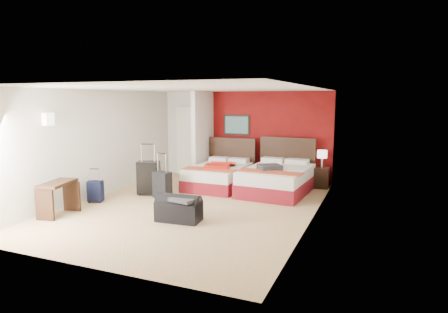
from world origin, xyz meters
The scene contains 17 objects.
ground centered at (0.00, 0.00, 0.00)m, with size 6.50×6.50×0.00m, color tan.
room_walls centered at (-1.40, 1.42, 1.26)m, with size 5.02×6.52×2.50m.
red_accent_panel centered at (0.75, 3.23, 1.25)m, with size 3.50×0.04×2.50m, color maroon.
partition_wall centered at (-1.00, 2.61, 1.25)m, with size 0.12×1.20×2.50m, color silver.
entry_door centered at (-1.75, 3.20, 1.02)m, with size 0.82×0.06×2.05m, color silver.
bed_left centered at (-0.22, 1.88, 0.28)m, with size 1.31×1.87×0.56m, color white.
bed_right centered at (1.34, 1.88, 0.31)m, with size 1.45×2.07×0.62m, color white.
red_suitcase_open centered at (-0.12, 1.78, 0.61)m, with size 0.60×0.83×0.10m, color #B0190F.
jacket_bundle centered at (1.24, 1.58, 0.68)m, with size 0.52×0.41×0.12m, color #333337.
nightstand centered at (2.27, 2.87, 0.27)m, with size 0.38×0.38×0.53m, color black.
table_lamp centered at (2.27, 2.87, 0.76)m, with size 0.25×0.25×0.45m, color silver.
suitcase_black centered at (-1.47, 0.54, 0.39)m, with size 0.52×0.32×0.78m, color black.
suitcase_charcoal centered at (-0.98, 0.37, 0.30)m, with size 0.40×0.25×0.60m, color black.
suitcase_navy centered at (-2.19, -0.49, 0.23)m, with size 0.32×0.20×0.45m, color black.
duffel_bag centered at (0.19, -0.97, 0.21)m, with size 0.83×0.44×0.42m, color black.
jacket_draped centered at (0.34, -1.02, 0.45)m, with size 0.47×0.40×0.06m, color #343539.
desk centered at (-2.17, -1.57, 0.34)m, with size 0.41×0.82×0.68m, color #331D11.
Camera 1 is at (3.65, -7.18, 2.29)m, focal length 30.99 mm.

